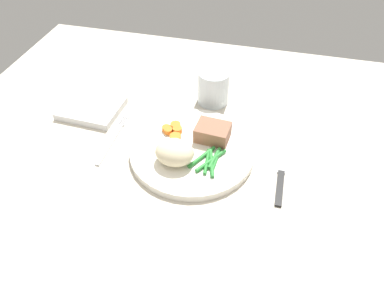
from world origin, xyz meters
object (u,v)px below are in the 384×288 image
object	(u,v)px
meat_portion	(213,132)
napkin	(92,108)
dinner_plate	(192,150)
fork	(113,139)
knife	(282,169)
water_glass	(213,89)

from	to	relation	value
meat_portion	napkin	bearing A→B (deg)	172.65
dinner_plate	fork	xyz separation A→B (cm)	(-18.06, -0.26, -0.60)
knife	water_glass	bearing A→B (deg)	135.38
napkin	water_glass	bearing A→B (deg)	21.90
dinner_plate	fork	size ratio (longest dim) A/B	1.59
meat_portion	water_glass	xyz separation A→B (cm)	(-3.01, 15.05, 0.31)
water_glass	napkin	bearing A→B (deg)	-158.10
meat_portion	water_glass	distance (cm)	15.35
meat_portion	napkin	size ratio (longest dim) A/B	0.51
meat_portion	knife	xyz separation A→B (cm)	(15.34, -4.44, -3.08)
dinner_plate	fork	world-z (taller)	dinner_plate
dinner_plate	meat_portion	size ratio (longest dim) A/B	3.74
napkin	meat_portion	bearing A→B (deg)	-7.35
knife	fork	bearing A→B (deg)	-177.94
knife	napkin	world-z (taller)	napkin
meat_portion	napkin	xyz separation A→B (cm)	(-30.62, 3.95, -2.43)
meat_portion	water_glass	size ratio (longest dim) A/B	0.84
dinner_plate	napkin	world-z (taller)	same
napkin	knife	bearing A→B (deg)	-10.35
fork	knife	xyz separation A→B (cm)	(36.97, -0.03, -0.00)
water_glass	meat_portion	bearing A→B (deg)	-78.67
meat_portion	knife	bearing A→B (deg)	-16.15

